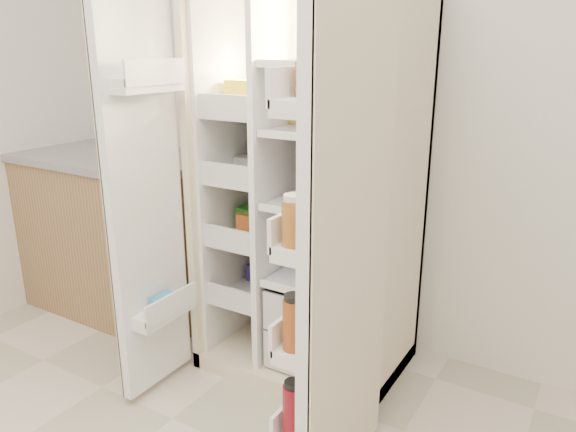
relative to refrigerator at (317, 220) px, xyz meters
The scene contains 5 objects.
wall_back 0.71m from the refrigerator, 65.43° to the left, with size 4.00×0.02×2.70m, color white.
refrigerator is the anchor object (origin of this frame).
freezer_door 0.81m from the refrigerator, 130.41° to the right, with size 0.15×0.40×1.72m.
fridge_door 0.85m from the refrigerator, 56.17° to the right, with size 0.17×0.58×1.72m.
kitchen_counter 1.35m from the refrigerator, behind, with size 1.31×0.70×0.95m.
Camera 1 is at (1.02, -0.56, 1.54)m, focal length 34.00 mm.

